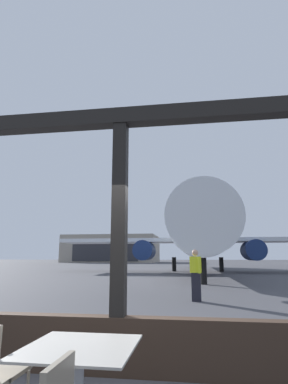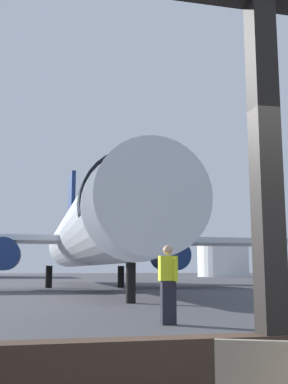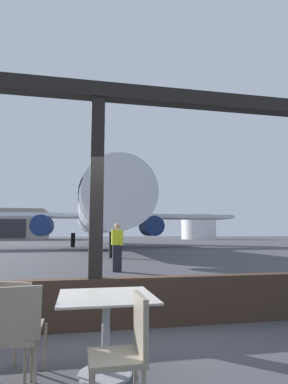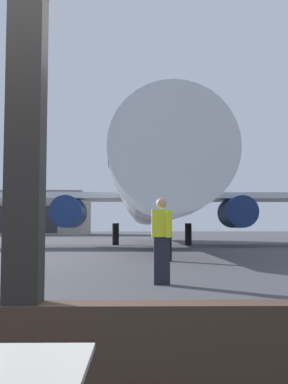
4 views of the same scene
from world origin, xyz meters
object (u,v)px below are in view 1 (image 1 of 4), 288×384
(dining_table, at_px, (79,380))
(distant_hangar, at_px, (113,249))
(airplane, at_px, (197,237))
(ground_crew_worker, at_px, (196,274))

(dining_table, distance_m, distant_hangar, 84.25)
(distant_hangar, bearing_deg, airplane, -67.62)
(airplane, bearing_deg, dining_table, -93.27)
(airplane, bearing_deg, ground_crew_worker, -91.49)
(distant_hangar, bearing_deg, dining_table, -76.09)
(ground_crew_worker, distance_m, distant_hangar, 76.37)
(airplane, distance_m, ground_crew_worker, 20.32)
(airplane, xyz_separation_m, ground_crew_worker, (-0.52, -20.16, -2.48))
(dining_table, height_order, ground_crew_worker, ground_crew_worker)
(dining_table, relative_size, ground_crew_worker, 0.53)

